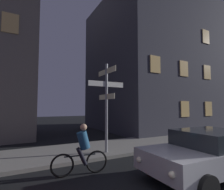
# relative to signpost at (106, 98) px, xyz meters

# --- Properties ---
(sidewalk_kerb) EXTENTS (40.00, 3.21, 0.14)m
(sidewalk_kerb) POSITION_rel_signpost_xyz_m (-0.86, 0.97, -2.49)
(sidewalk_kerb) COLOR gray
(sidewalk_kerb) RESTS_ON ground_plane
(signpost) EXTENTS (1.78, 1.70, 4.01)m
(signpost) POSITION_rel_signpost_xyz_m (0.00, 0.00, 0.00)
(signpost) COLOR gray
(signpost) RESTS_ON sidewalk_kerb
(car_side_parked) EXTENTS (4.44, 2.25, 1.42)m
(car_side_parked) POSITION_rel_signpost_xyz_m (1.69, -3.74, -1.80)
(car_side_parked) COLOR #B7B7BC
(car_side_parked) RESTS_ON ground_plane
(cyclist) EXTENTS (1.81, 0.37, 1.61)m
(cyclist) POSITION_rel_signpost_xyz_m (-1.73, -1.65, -1.81)
(cyclist) COLOR black
(cyclist) RESTS_ON ground_plane
(building_right_block) EXTENTS (11.71, 9.89, 12.34)m
(building_right_block) POSITION_rel_signpost_xyz_m (9.17, 6.87, 3.61)
(building_right_block) COLOR #383842
(building_right_block) RESTS_ON ground_plane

